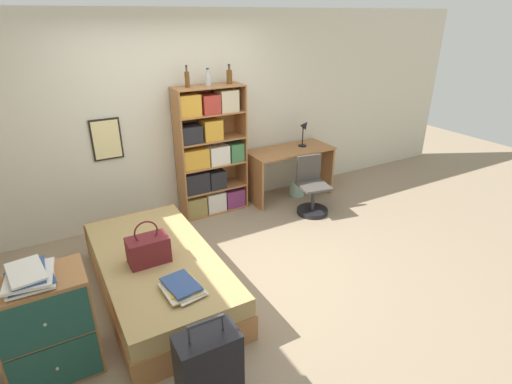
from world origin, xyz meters
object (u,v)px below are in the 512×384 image
at_px(bed, 159,274).
at_px(desk_chair, 312,195).
at_px(book_stack_on_bed, 182,287).
at_px(desk_lamp, 305,129).
at_px(bottle_green, 187,79).
at_px(bottle_brown, 208,79).
at_px(desk, 290,163).
at_px(dresser, 49,327).
at_px(suitcase, 209,371).
at_px(handbag, 148,249).
at_px(bottle_clear, 229,76).
at_px(magazine_pile_on_dresser, 29,277).
at_px(waste_bin, 297,188).
at_px(bookcase, 209,156).

relative_size(bed, desk_chair, 2.58).
xyz_separation_m(book_stack_on_bed, desk_lamp, (2.62, 1.95, 0.53)).
relative_size(bottle_green, desk_chair, 0.33).
relative_size(bottle_brown, desk, 0.17).
xyz_separation_m(dresser, bottle_brown, (2.18, 1.96, 1.37)).
xyz_separation_m(bottle_brown, desk_lamp, (1.44, -0.10, -0.80)).
relative_size(suitcase, desk, 0.60).
relative_size(desk_lamp, desk_chair, 0.50).
bearing_deg(handbag, book_stack_on_bed, -78.67).
bearing_deg(bed, bottle_clear, 43.14).
bearing_deg(bed, dresser, -150.79).
bearing_deg(dresser, magazine_pile_on_dresser, -153.50).
height_order(handbag, waste_bin, handbag).
height_order(bed, magazine_pile_on_dresser, magazine_pile_on_dresser).
bearing_deg(suitcase, bottle_clear, 60.73).
xyz_separation_m(bookcase, desk_lamp, (1.49, -0.08, 0.18)).
xyz_separation_m(dresser, desk_lamp, (3.62, 1.86, 0.57)).
height_order(handbag, suitcase, handbag).
distance_m(handbag, bookcase, 1.95).
distance_m(bookcase, desk, 1.26).
relative_size(book_stack_on_bed, suitcase, 0.54).
bearing_deg(dresser, handbag, 28.06).
xyz_separation_m(suitcase, dresser, (-0.90, 0.85, 0.11)).
distance_m(suitcase, bottle_brown, 3.43).
bearing_deg(handbag, desk_lamp, 26.90).
distance_m(magazine_pile_on_dresser, bottle_clear, 3.31).
bearing_deg(bottle_brown, desk, -6.36).
height_order(magazine_pile_on_dresser, bottle_green, bottle_green).
height_order(bookcase, desk_chair, bookcase).
distance_m(book_stack_on_bed, bottle_brown, 2.72).
bearing_deg(magazine_pile_on_dresser, suitcase, -42.07).
bearing_deg(desk, dresser, -151.42).
bearing_deg(desk_chair, dresser, -159.84).
bearing_deg(bottle_clear, suitcase, -119.27).
distance_m(suitcase, desk_lamp, 3.90).
relative_size(bottle_green, bottle_clear, 1.07).
relative_size(bottle_green, desk, 0.21).
height_order(book_stack_on_bed, waste_bin, book_stack_on_bed).
bearing_deg(bottle_green, desk_chair, -28.00).
bearing_deg(bed, handbag, -140.35).
distance_m(book_stack_on_bed, waste_bin, 3.12).
bearing_deg(waste_bin, desk_chair, -105.15).
xyz_separation_m(handbag, magazine_pile_on_dresser, (-0.92, -0.49, 0.34)).
distance_m(bed, magazine_pile_on_dresser, 1.33).
height_order(bottle_green, bottle_brown, bottle_green).
distance_m(magazine_pile_on_dresser, waste_bin, 4.01).
xyz_separation_m(suitcase, magazine_pile_on_dresser, (-0.93, 0.84, 0.58)).
height_order(bed, desk, desk).
height_order(suitcase, bottle_brown, bottle_brown).
bearing_deg(dresser, suitcase, -43.52).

